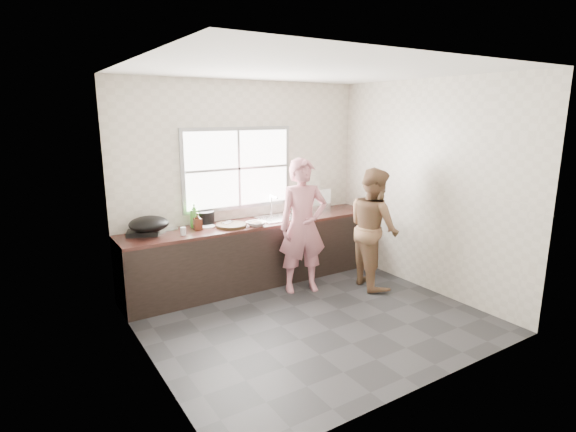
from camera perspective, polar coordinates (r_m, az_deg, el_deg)
floor at (r=5.26m, az=2.95°, el=-12.77°), size 3.60×3.20×0.01m
ceiling at (r=4.76m, az=3.35°, el=18.09°), size 3.60×3.20×0.01m
wall_back at (r=6.19m, az=-5.55°, el=4.27°), size 3.60×0.01×2.70m
wall_left at (r=4.08m, az=-17.99°, el=-0.84°), size 0.01×3.20×2.70m
wall_right at (r=6.05m, az=17.23°, el=3.55°), size 0.01×3.20×2.70m
wall_front at (r=3.68m, az=17.82°, el=-2.28°), size 3.60×0.01×2.70m
cabinet at (r=6.13m, az=-4.02°, el=-4.82°), size 3.60×0.62×0.82m
countertop at (r=6.01m, az=-4.08°, el=-0.91°), size 3.60×0.64×0.04m
sink at (r=6.17m, az=-1.23°, el=-0.27°), size 0.55×0.45×0.02m
faucet at (r=6.31m, az=-2.18°, el=1.36°), size 0.02×0.02×0.30m
window_frame at (r=6.10m, az=-6.37°, el=6.03°), size 1.60×0.05×1.10m
window_glazing at (r=6.08m, az=-6.26°, el=6.01°), size 1.50×0.01×1.00m
woman at (r=5.75m, az=1.91°, el=-1.83°), size 0.68×0.54×1.62m
person_side at (r=6.04m, az=10.82°, el=-1.48°), size 0.78×0.90×1.59m
cutting_board at (r=5.76m, az=-7.23°, el=-1.20°), size 0.44×0.44×0.04m
cleaver at (r=5.84m, az=-7.67°, el=-0.77°), size 0.20×0.18×0.01m
bowl_mince at (r=5.77m, az=-4.04°, el=-0.99°), size 0.29×0.29×0.06m
bowl_crabs at (r=6.27m, az=1.73°, el=0.20°), size 0.29×0.29×0.07m
bowl_held at (r=6.14m, az=1.94°, el=-0.10°), size 0.21×0.21×0.06m
black_pot at (r=5.93m, az=-10.47°, el=-0.23°), size 0.24×0.24×0.17m
plate_food at (r=5.80m, az=-10.33°, el=-1.31°), size 0.25×0.25×0.02m
bottle_green at (r=5.79m, az=-11.81°, el=0.09°), size 0.14×0.14×0.31m
bottle_brown_tall at (r=5.67m, az=-11.40°, el=-0.74°), size 0.10×0.10×0.20m
bottle_brown_short at (r=5.82m, az=-11.51°, el=-0.62°), size 0.12×0.12×0.16m
glass_jar at (r=5.48m, az=-13.17°, el=-1.88°), size 0.08×0.08×0.09m
burner at (r=5.66m, az=-17.92°, el=-1.90°), size 0.46×0.46×0.05m
wok at (r=5.51m, az=-17.25°, el=-0.96°), size 0.48×0.48×0.17m
dish_rack at (r=6.68m, az=3.19°, el=2.10°), size 0.45×0.33×0.32m
pot_lid_left at (r=5.66m, az=-16.56°, el=-2.02°), size 0.33×0.33×0.01m
pot_lid_right at (r=5.79m, az=-14.91°, el=-1.59°), size 0.24×0.24×0.01m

